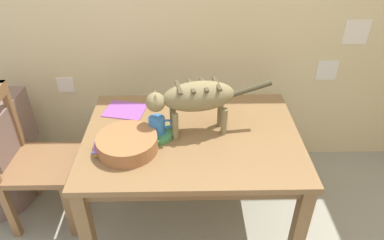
% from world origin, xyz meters
% --- Properties ---
extents(wall_rear, '(4.52, 0.11, 2.50)m').
position_xyz_m(wall_rear, '(-0.00, 1.68, 1.25)').
color(wall_rear, beige).
rests_on(wall_rear, ground_plane).
extents(dining_table, '(1.25, 0.91, 0.74)m').
position_xyz_m(dining_table, '(0.05, 0.91, 0.65)').
color(dining_table, olive).
rests_on(dining_table, ground_plane).
extents(cat, '(0.70, 0.22, 0.33)m').
position_xyz_m(cat, '(0.07, 0.93, 0.97)').
color(cat, olive).
rests_on(cat, dining_table).
extents(saucer_bowl, '(0.18, 0.18, 0.03)m').
position_xyz_m(saucer_bowl, '(-0.15, 0.89, 0.75)').
color(saucer_bowl, '#448D4F').
rests_on(saucer_bowl, dining_table).
extents(coffee_mug, '(0.14, 0.09, 0.09)m').
position_xyz_m(coffee_mug, '(-0.14, 0.89, 0.81)').
color(coffee_mug, '#3276C9').
rests_on(coffee_mug, saucer_bowl).
extents(magazine, '(0.29, 0.25, 0.01)m').
position_xyz_m(magazine, '(-0.37, 1.17, 0.74)').
color(magazine, '#924DA4').
rests_on(magazine, dining_table).
extents(book_stack, '(0.17, 0.14, 0.05)m').
position_xyz_m(book_stack, '(-0.40, 0.76, 0.76)').
color(book_stack, yellow).
rests_on(book_stack, dining_table).
extents(wicker_basket, '(0.33, 0.33, 0.09)m').
position_xyz_m(wicker_basket, '(-0.30, 0.77, 0.78)').
color(wicker_basket, '#9D653B').
rests_on(wicker_basket, dining_table).
extents(wooden_chair_far, '(0.42, 0.42, 0.95)m').
position_xyz_m(wooden_chair_far, '(-0.95, 0.99, 0.47)').
color(wooden_chair_far, brown).
rests_on(wooden_chair_far, ground_plane).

